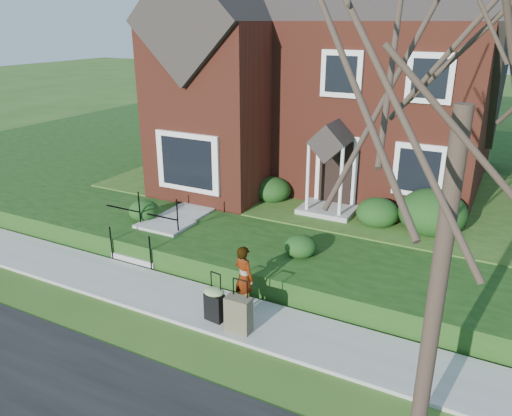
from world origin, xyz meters
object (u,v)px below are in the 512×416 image
Objects in this scene: woman at (244,277)px; suitcase_black at (214,302)px; front_steps at (155,236)px; suitcase_olive at (238,314)px; tree_verge at (471,61)px.

suitcase_black is (-0.29, -0.75, -0.31)m from woman.
woman is (3.61, -1.46, 0.33)m from front_steps.
woman is 0.86m from suitcase_black.
tree_verge is (3.77, -1.27, 5.13)m from suitcase_olive.
tree_verge reaches higher than suitcase_olive.
tree_verge reaches higher than woman.
suitcase_olive is 0.14× the size of tree_verge.
woman is at bearing 152.68° from tree_verge.
front_steps is 4.58m from suitcase_olive.
suitcase_olive is (0.64, -0.10, -0.04)m from suitcase_black.
woman reaches higher than suitcase_olive.
suitcase_olive is (0.34, -0.85, -0.35)m from woman.
tree_verge is (4.11, -2.12, 4.78)m from woman.
tree_verge reaches higher than suitcase_black.
woman reaches higher than suitcase_black.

